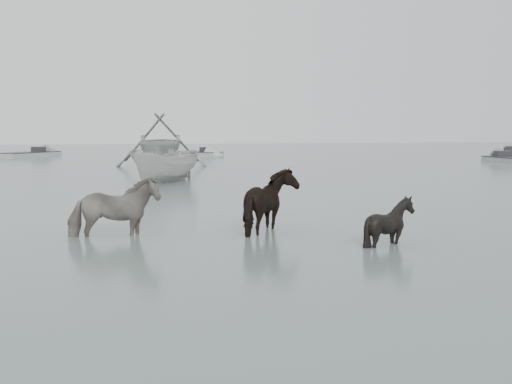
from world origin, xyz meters
TOP-DOWN VIEW (x-y plane):
  - ground at (0.00, 0.00)m, footprint 140.00×140.00m
  - pony_pinto at (-2.04, 0.92)m, footprint 2.08×1.11m
  - pony_dark at (1.55, 0.95)m, footprint 1.63×1.84m
  - pony_black at (3.63, -1.02)m, footprint 1.41×1.31m
  - rowboat_trail at (-0.36, 24.32)m, footprint 5.84×6.62m
  - boat_small at (-0.45, 14.00)m, footprint 3.87×4.22m
  - skiff_port at (22.06, 24.75)m, footprint 2.19×5.10m
  - skiff_mid at (3.11, 36.39)m, footprint 4.05×4.45m
  - skiff_far at (-9.93, 38.01)m, footprint 5.39×6.32m

SIDE VIEW (x-z plane):
  - ground at x=0.00m, z-range 0.00..0.00m
  - skiff_port at x=22.06m, z-range 0.00..0.75m
  - skiff_mid at x=3.11m, z-range 0.00..0.75m
  - skiff_far at x=-9.93m, z-range 0.00..0.75m
  - pony_black at x=3.63m, z-range 0.00..1.30m
  - boat_small at x=-0.45m, z-range 0.00..1.61m
  - pony_pinto at x=-2.04m, z-range 0.00..1.68m
  - pony_dark at x=1.55m, z-range 0.00..1.70m
  - rowboat_trail at x=-0.36m, z-range 0.00..3.27m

